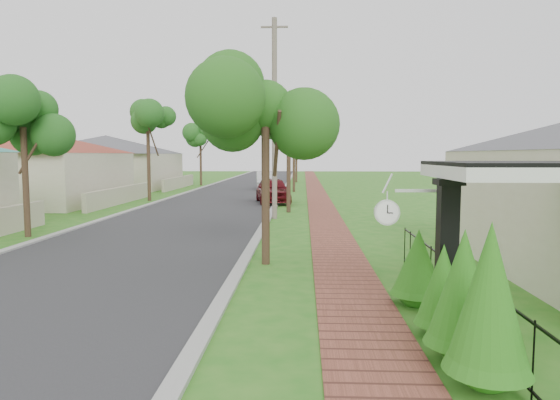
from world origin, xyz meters
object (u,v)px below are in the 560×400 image
(parked_car_red, at_px, (273,190))
(near_tree, at_px, (265,109))
(utility_pole, at_px, (274,119))
(station_clock, at_px, (389,211))
(porch_post, at_px, (446,265))
(parked_car_white, at_px, (266,181))

(parked_car_red, bearing_deg, near_tree, -97.22)
(utility_pole, relative_size, station_clock, 8.36)
(porch_post, distance_m, parked_car_white, 34.10)
(parked_car_red, distance_m, near_tree, 17.22)
(parked_car_red, height_order, near_tree, near_tree)
(parked_car_red, distance_m, parked_car_white, 11.87)
(parked_car_red, height_order, utility_pole, utility_pole)
(utility_pole, distance_m, station_clock, 14.53)
(parked_car_white, relative_size, station_clock, 4.23)
(near_tree, xyz_separation_m, utility_pole, (-0.31, 9.46, 0.43))
(parked_car_red, distance_m, station_clock, 21.74)
(parked_car_red, bearing_deg, porch_post, -89.36)
(porch_post, relative_size, parked_car_white, 0.56)
(utility_pole, xyz_separation_m, station_clock, (2.75, -14.03, -2.56))
(near_tree, bearing_deg, porch_post, -56.47)
(parked_car_white, height_order, near_tree, near_tree)
(near_tree, bearing_deg, utility_pole, 91.89)
(utility_pole, bearing_deg, station_clock, -78.92)
(near_tree, bearing_deg, parked_car_white, 94.26)
(porch_post, bearing_deg, near_tree, 123.53)
(porch_post, height_order, parked_car_white, porch_post)
(near_tree, height_order, utility_pole, utility_pole)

